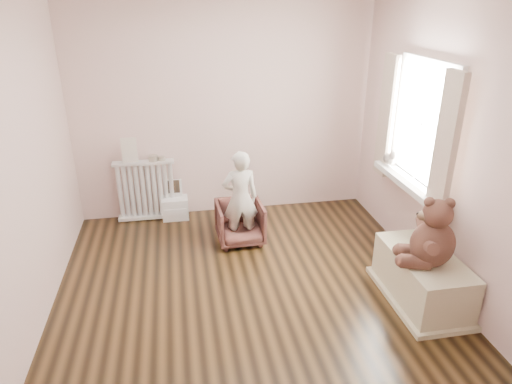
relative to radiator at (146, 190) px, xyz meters
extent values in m
cube|color=black|center=(1.00, -1.68, -0.39)|extent=(3.60, 3.60, 0.01)
cube|color=beige|center=(1.00, 0.12, 0.91)|extent=(3.60, 0.02, 2.60)
cube|color=beige|center=(1.00, -3.48, 0.91)|extent=(3.60, 0.02, 2.60)
cube|color=beige|center=(-0.80, -1.68, 0.91)|extent=(0.02, 3.60, 2.60)
cube|color=beige|center=(2.80, -1.68, 0.91)|extent=(0.02, 3.60, 2.60)
cube|color=white|center=(2.76, -1.38, 1.06)|extent=(0.03, 0.90, 1.10)
cube|color=silver|center=(2.67, -1.38, 0.48)|extent=(0.22, 1.10, 0.06)
cube|color=beige|center=(2.65, -1.95, 1.00)|extent=(0.06, 0.26, 1.30)
cube|color=beige|center=(2.65, -0.81, 1.00)|extent=(0.06, 0.26, 1.30)
cube|color=silver|center=(0.00, 0.00, 0.00)|extent=(0.73, 0.14, 0.76)
cube|color=beige|center=(-0.14, 0.00, 0.52)|extent=(0.18, 0.02, 0.30)
cylinder|color=#A59E8C|center=(0.12, 0.00, 0.41)|extent=(0.11, 0.11, 0.07)
cylinder|color=#A59E8C|center=(0.22, 0.00, 0.40)|extent=(0.09, 0.09, 0.05)
cube|color=silver|center=(0.34, -0.03, -0.11)|extent=(0.32, 0.23, 0.50)
imported|color=#532B25|center=(1.05, -0.77, -0.15)|extent=(0.52, 0.54, 0.47)
imported|color=beige|center=(1.05, -0.82, 0.17)|extent=(0.40, 0.27, 1.08)
cube|color=beige|center=(2.52, -2.13, -0.19)|extent=(0.52, 0.97, 0.46)
camera|label=1|loc=(0.41, -5.29, 2.19)|focal=32.00mm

